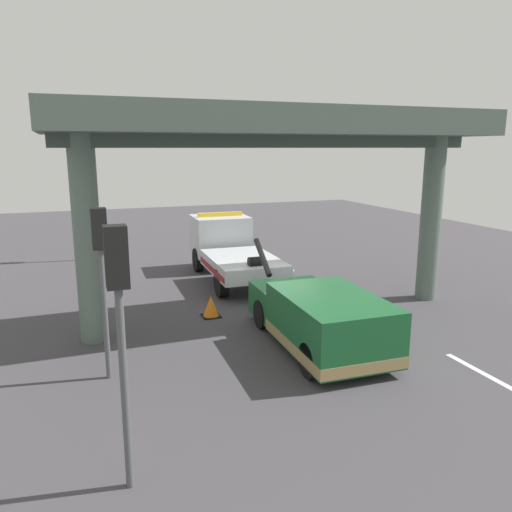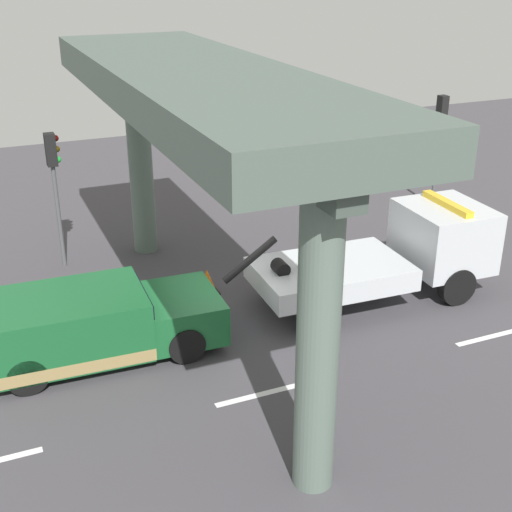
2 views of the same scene
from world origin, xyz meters
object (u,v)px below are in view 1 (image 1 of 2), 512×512
at_px(traffic_light_near, 119,302).
at_px(traffic_cone_orange, 211,307).
at_px(tow_truck_white, 229,247).
at_px(traffic_light_far, 101,256).
at_px(towed_van_green, 320,319).
at_px(traffic_light_mid, 82,198).

bearing_deg(traffic_light_near, traffic_cone_orange, -24.71).
distance_m(tow_truck_white, traffic_light_far, 9.62).
xyz_separation_m(towed_van_green, traffic_cone_orange, (3.39, 2.02, -0.46)).
distance_m(traffic_light_near, traffic_cone_orange, 8.40).
distance_m(tow_truck_white, traffic_light_near, 13.10).
distance_m(tow_truck_white, traffic_light_mid, 7.67).
bearing_deg(traffic_light_near, towed_van_green, -54.34).
bearing_deg(tow_truck_white, traffic_light_far, 145.40).
bearing_deg(traffic_cone_orange, traffic_light_mid, 18.82).
relative_size(tow_truck_white, towed_van_green, 1.38).
height_order(traffic_light_mid, traffic_cone_orange, traffic_light_mid).
relative_size(tow_truck_white, traffic_light_near, 1.77).
relative_size(towed_van_green, traffic_light_mid, 1.33).
xyz_separation_m(tow_truck_white, traffic_light_near, (-11.80, 5.38, 1.80)).
bearing_deg(traffic_light_mid, tow_truck_white, -134.01).
distance_m(towed_van_green, traffic_light_mid, 14.36).
height_order(towed_van_green, traffic_cone_orange, towed_van_green).
bearing_deg(traffic_light_far, traffic_cone_orange, -45.83).
bearing_deg(traffic_light_near, traffic_light_far, 0.00).
height_order(tow_truck_white, towed_van_green, tow_truck_white).
height_order(traffic_light_near, traffic_light_mid, traffic_light_near).
bearing_deg(traffic_light_near, traffic_light_mid, 0.00).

